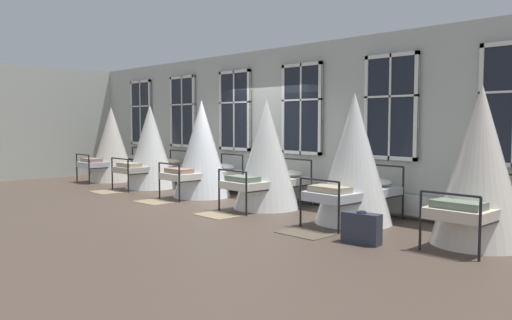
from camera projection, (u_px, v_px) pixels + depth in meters
ground at (232, 201)px, 11.39m from camera, size 27.89×27.89×0.00m
back_wall_with_windows at (269, 124)px, 12.02m from camera, size 14.94×0.10×3.35m
end_wall_left at (29, 123)px, 15.64m from camera, size 0.10×6.29×3.35m
window_bank at (265, 149)px, 11.98m from camera, size 11.97×0.10×2.88m
cot_first at (112, 145)px, 15.26m from camera, size 1.32×1.82×2.16m
cot_second at (150, 148)px, 13.68m from camera, size 1.32×1.82×2.17m
cot_third at (202, 150)px, 12.08m from camera, size 1.32×1.83×2.22m
cot_fourth at (267, 156)px, 10.48m from camera, size 1.32×1.82×2.17m
cot_fifth at (354, 160)px, 8.94m from camera, size 1.32×1.82×2.22m
cot_sixth at (480, 168)px, 7.35m from camera, size 1.32×1.82×2.25m
rug_second at (106, 192)px, 12.89m from camera, size 0.82×0.60×0.01m
rug_third at (154, 202)px, 11.30m from camera, size 0.83×0.60×0.01m
rug_fourth at (217, 215)px, 9.72m from camera, size 0.80×0.56×0.01m
rug_fifth at (305, 233)px, 8.13m from camera, size 0.81×0.58×0.01m
suitcase_dark at (361, 228)px, 7.46m from camera, size 0.58×0.28×0.47m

